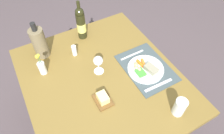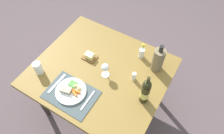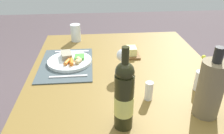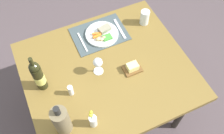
% 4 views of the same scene
% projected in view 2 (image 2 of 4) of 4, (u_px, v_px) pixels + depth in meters
% --- Properties ---
extents(ground_plane, '(8.00, 8.00, 0.00)m').
position_uv_depth(ground_plane, '(103.00, 105.00, 2.44)').
color(ground_plane, '#514447').
extents(dining_table, '(1.19, 1.04, 0.71)m').
position_uv_depth(dining_table, '(100.00, 75.00, 1.92)').
color(dining_table, brown).
rests_on(dining_table, ground_plane).
extents(placemat, '(0.43, 0.31, 0.01)m').
position_uv_depth(placemat, '(71.00, 94.00, 1.72)').
color(placemat, '#3F4B4F').
rests_on(placemat, dining_table).
extents(dinner_plate, '(0.26, 0.26, 0.05)m').
position_uv_depth(dinner_plate, '(71.00, 91.00, 1.72)').
color(dinner_plate, silver).
rests_on(dinner_plate, placemat).
extents(fork, '(0.03, 0.22, 0.00)m').
position_uv_depth(fork, '(57.00, 83.00, 1.78)').
color(fork, silver).
rests_on(fork, placemat).
extents(knife, '(0.02, 0.20, 0.00)m').
position_uv_depth(knife, '(88.00, 100.00, 1.68)').
color(knife, silver).
rests_on(knife, placemat).
extents(butter_dish, '(0.13, 0.10, 0.06)m').
position_uv_depth(butter_dish, '(90.00, 56.00, 1.93)').
color(butter_dish, brown).
rests_on(butter_dish, dining_table).
extents(water_tumbler, '(0.07, 0.07, 0.12)m').
position_uv_depth(water_tumbler, '(38.00, 69.00, 1.81)').
color(water_tumbler, silver).
rests_on(water_tumbler, dining_table).
extents(flower_vase, '(0.05, 0.05, 0.19)m').
position_uv_depth(flower_vase, '(142.00, 53.00, 1.91)').
color(flower_vase, silver).
rests_on(flower_vase, dining_table).
extents(wine_glass, '(0.07, 0.07, 0.15)m').
position_uv_depth(wine_glass, '(105.00, 68.00, 1.75)').
color(wine_glass, white).
rests_on(wine_glass, dining_table).
extents(cooler_bottle, '(0.10, 0.10, 0.30)m').
position_uv_depth(cooler_bottle, '(158.00, 60.00, 1.78)').
color(cooler_bottle, '#716347').
rests_on(cooler_bottle, dining_table).
extents(wine_bottle, '(0.07, 0.07, 0.33)m').
position_uv_depth(wine_bottle, '(145.00, 92.00, 1.59)').
color(wine_bottle, black).
rests_on(wine_bottle, dining_table).
extents(salt_shaker, '(0.04, 0.04, 0.09)m').
position_uv_depth(salt_shaker, '(134.00, 76.00, 1.78)').
color(salt_shaker, white).
rests_on(salt_shaker, dining_table).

